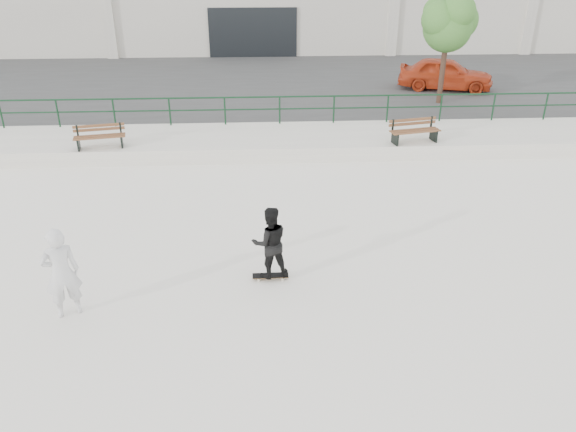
{
  "coord_description": "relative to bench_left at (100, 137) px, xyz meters",
  "views": [
    {
      "loc": [
        0.24,
        -9.34,
        6.65
      ],
      "look_at": [
        0.84,
        2.0,
        1.02
      ],
      "focal_mm": 35.0,
      "sensor_mm": 36.0,
      "label": 1
    }
  ],
  "objects": [
    {
      "name": "ledge",
      "position": [
        4.96,
        1.04,
        -0.62
      ],
      "size": [
        30.0,
        3.0,
        0.5
      ],
      "primitive_type": "cube",
      "color": "silver",
      "rests_on": "ground"
    },
    {
      "name": "bench_left",
      "position": [
        0.0,
        0.0,
        0.0
      ],
      "size": [
        1.68,
        0.76,
        0.75
      ],
      "rotation": [
        0.0,
        0.0,
        0.19
      ],
      "color": "brown",
      "rests_on": "ledge"
    },
    {
      "name": "skateboard",
      "position": [
        5.37,
        -7.45,
        -0.8
      ],
      "size": [
        0.78,
        0.22,
        0.09
      ],
      "rotation": [
        0.0,
        0.0,
        0.01
      ],
      "color": "black",
      "rests_on": "ground"
    },
    {
      "name": "ground",
      "position": [
        4.96,
        -8.46,
        -0.87
      ],
      "size": [
        120.0,
        120.0,
        0.0
      ],
      "primitive_type": "plane",
      "color": "silver",
      "rests_on": "ground"
    },
    {
      "name": "seated_skater",
      "position": [
        1.37,
        -8.5,
        0.07
      ],
      "size": [
        0.81,
        0.7,
        1.89
      ],
      "primitive_type": "imported",
      "rotation": [
        0.0,
        0.0,
        3.59
      ],
      "color": "silver",
      "rests_on": "ground"
    },
    {
      "name": "tree",
      "position": [
        12.75,
        4.96,
        2.86
      ],
      "size": [
        2.42,
        2.15,
        4.3
      ],
      "color": "#4B3425",
      "rests_on": "parking_strip"
    },
    {
      "name": "red_car",
      "position": [
        13.63,
        7.22,
        0.33
      ],
      "size": [
        4.44,
        2.77,
        1.41
      ],
      "primitive_type": "imported",
      "rotation": [
        0.0,
        0.0,
        1.28
      ],
      "color": "#B93516",
      "rests_on": "parking_strip"
    },
    {
      "name": "parking_strip",
      "position": [
        4.96,
        9.54,
        -0.62
      ],
      "size": [
        60.0,
        14.0,
        0.5
      ],
      "primitive_type": "cube",
      "color": "#373737",
      "rests_on": "ground"
    },
    {
      "name": "bench_right",
      "position": [
        10.37,
        0.0,
        0.02
      ],
      "size": [
        1.76,
        0.83,
        0.78
      ],
      "rotation": [
        0.0,
        0.0,
        0.21
      ],
      "color": "brown",
      "rests_on": "ledge"
    },
    {
      "name": "railing",
      "position": [
        4.96,
        2.34,
        0.37
      ],
      "size": [
        28.0,
        0.06,
        1.03
      ],
      "color": "#13361F",
      "rests_on": "ledge"
    },
    {
      "name": "standing_skater",
      "position": [
        5.37,
        -7.45,
        0.03
      ],
      "size": [
        0.88,
        0.75,
        1.61
      ],
      "primitive_type": "imported",
      "rotation": [
        0.0,
        0.0,
        3.33
      ],
      "color": "black",
      "rests_on": "skateboard"
    }
  ]
}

